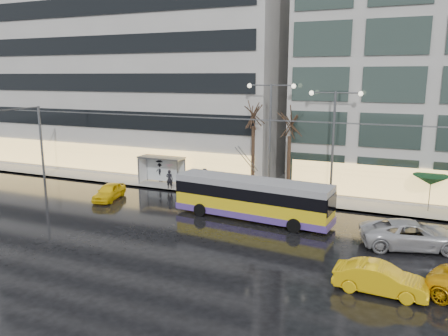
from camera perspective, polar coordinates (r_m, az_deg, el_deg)
The scene contains 18 objects.
ground at distance 27.58m, azimuth -4.87°, elevation -8.86°, with size 140.00×140.00×0.00m, color black.
sidewalk at distance 39.35m, azimuth 7.23°, elevation -2.42°, with size 80.00×10.00×0.15m, color gray.
kerb at distance 34.77m, azimuth 5.02°, elevation -4.30°, with size 80.00×0.10×0.15m, color slate.
building_left at distance 50.36m, azimuth -11.43°, elevation 13.28°, with size 34.00×14.00×22.00m, color #A3A09C.
trolleybus at distance 30.26m, azimuth 3.66°, elevation -4.16°, with size 11.28×4.81×5.15m.
catenary at distance 33.12m, azimuth 2.91°, elevation 2.33°, with size 42.24×5.12×7.00m.
bus_shelter at distance 40.00m, azimuth -8.49°, elevation 0.55°, with size 4.20×1.60×2.51m.
street_lamp_near at distance 35.26m, azimuth 6.07°, elevation 5.72°, with size 3.96×0.36×9.03m.
street_lamp_far at distance 34.21m, azimuth 14.13°, elevation 4.77°, with size 3.96×0.36×8.53m.
tree_a at distance 35.81m, azimuth 3.88°, elevation 7.61°, with size 3.20×3.20×8.40m.
tree_b at distance 35.21m, azimuth 8.62°, elevation 6.31°, with size 3.20×3.20×7.70m.
parasol_a at distance 34.62m, azimuth 25.41°, elevation -1.45°, with size 2.50×2.50×2.65m.
taxi_a at distance 36.31m, azimuth -14.77°, elevation -3.01°, with size 1.54×3.82×1.30m, color yellow.
taxi_b at distance 21.79m, azimuth 19.72°, elevation -13.47°, with size 1.45×4.15×1.37m, color yellow.
sedan_silver at distance 27.70m, azimuth 23.32°, elevation -7.98°, with size 2.65×5.74×1.60m, color #ADACB1.
pedestrian_a at distance 38.09m, azimuth -7.16°, elevation -0.54°, with size 1.15×1.16×2.19m.
pedestrian_b at distance 37.52m, azimuth -2.60°, elevation -1.46°, with size 1.10×0.99×1.87m.
pedestrian_c at distance 40.82m, azimuth -8.26°, elevation -0.20°, with size 1.27×0.93×2.11m.
Camera 1 is at (12.07, -22.78, 9.78)m, focal length 35.00 mm.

